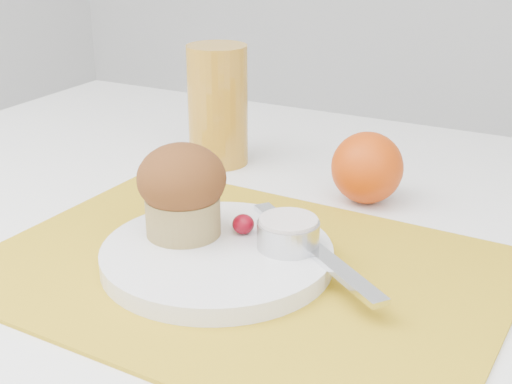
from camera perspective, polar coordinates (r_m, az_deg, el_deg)
The scene contains 10 objects.
placemat at distance 0.68m, azimuth -1.16°, elevation -6.27°, with size 0.48×0.36×0.00m, color gold.
plate at distance 0.68m, azimuth -3.13°, elevation -5.10°, with size 0.22×0.22×0.02m, color white.
ramekin at distance 0.68m, azimuth 2.59°, elevation -3.41°, with size 0.06×0.06×0.03m, color #BBBCC0.
cream at distance 0.67m, azimuth 2.61°, elevation -2.40°, with size 0.06×0.06×0.01m, color beige.
raspberry_near at distance 0.70m, azimuth -1.03°, elevation -2.58°, with size 0.02×0.02×0.02m, color #58020C.
raspberry_far at distance 0.70m, azimuth 1.72°, elevation -2.78°, with size 0.02×0.02×0.02m, color #550204.
butter_knife at distance 0.67m, azimuth 4.59°, elevation -4.52°, with size 0.22×0.02×0.01m, color silver.
orange at distance 0.83m, azimuth 8.88°, elevation 1.94°, with size 0.08×0.08×0.08m, color #CE4307.
juice_glass at distance 0.94m, azimuth -3.07°, elevation 6.93°, with size 0.08×0.08×0.16m, color #BE8523.
muffin at distance 0.69m, azimuth -5.94°, elevation 0.21°, with size 0.09×0.09×0.09m.
Camera 1 is at (0.32, -0.63, 1.08)m, focal length 50.00 mm.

